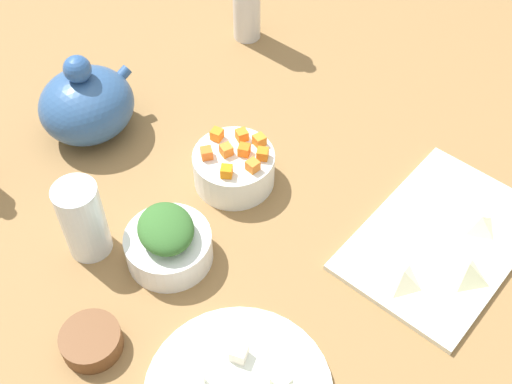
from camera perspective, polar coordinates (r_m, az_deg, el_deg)
The scene contains 23 objects.
tabletop at distance 108.25cm, azimuth 0.00°, elevation -2.22°, with size 190.00×190.00×3.00cm, color olive.
cutting_board at distance 107.16cm, azimuth 15.88°, elevation -3.96°, with size 32.79×21.89×1.00cm, color silver.
bowl_greens at distance 100.48cm, azimuth -7.59°, elevation -4.78°, with size 13.23×13.23×5.20cm, color white.
bowl_carrots at distance 109.23cm, azimuth -1.93°, elevation 2.09°, with size 13.59×13.59×6.16cm, color white.
bowl_small_side at distance 95.29cm, azimuth -14.14°, elevation -12.47°, with size 8.49×8.49×3.21cm, color brown.
teapot at distance 119.28cm, azimuth -14.52°, elevation 7.43°, with size 18.29×15.95×16.45cm.
drinking_glass_0 at distance 100.82cm, azimuth -14.83°, elevation -2.35°, with size 6.71×6.71×13.56cm, color white.
carrot_cube_0 at distance 106.63cm, azimuth -2.60°, elevation 3.68°, with size 1.80×1.80×1.80cm, color orange.
carrot_cube_1 at distance 106.55cm, azimuth -1.04°, elevation 3.69°, with size 1.80×1.80×1.80cm, color orange.
carrot_cube_2 at distance 103.43cm, azimuth -2.58°, elevation 1.81°, with size 1.80×1.80×1.80cm, color orange.
carrot_cube_3 at distance 106.32cm, azimuth -4.32°, elevation 3.39°, with size 1.80×1.80×1.80cm, color orange.
carrot_cube_4 at distance 108.97cm, azimuth -1.24°, elevation 4.99°, with size 1.80×1.80×1.80cm, color orange.
carrot_cube_5 at distance 105.91cm, azimuth 0.58°, elevation 3.33°, with size 1.80×1.80×1.80cm, color orange.
carrot_cube_6 at distance 109.23cm, azimuth -3.43°, elevation 5.03°, with size 1.80×1.80×1.80cm, color orange.
carrot_cube_7 at distance 104.15cm, azimuth -0.28°, elevation 2.31°, with size 1.80×1.80×1.80cm, color orange.
carrot_cube_8 at distance 108.08cm, azimuth 0.29°, elevation 4.53°, with size 1.80×1.80×1.80cm, color orange.
chopped_greens_mound at distance 96.76cm, azimuth -7.87°, elevation -3.18°, with size 9.77×8.26×4.10cm, color #34642A.
tofu_cube_0 at distance 90.99cm, azimuth -1.50°, elevation -13.83°, with size 2.20×2.20×2.20cm, color silver.
tofu_cube_3 at distance 89.49cm, azimuth -5.27°, elevation -16.24°, with size 2.20×2.20×2.20cm, color white.
tofu_cube_4 at distance 89.24cm, azimuth 2.21°, elevation -16.23°, with size 2.20×2.20×2.20cm, color silver.
dumpling_0 at distance 108.82cm, azimuth 18.93°, elevation -2.45°, with size 4.69×4.30×2.53cm, color beige.
dumpling_1 at distance 102.25cm, azimuth 17.91°, elevation -6.45°, with size 5.45×4.92×3.11cm, color beige.
dumpling_2 at distance 99.38cm, azimuth 12.66°, elevation -7.20°, with size 4.88×4.62×2.60cm, color beige.
Camera 1 is at (-47.51, -46.81, 86.76)cm, focal length 45.95 mm.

